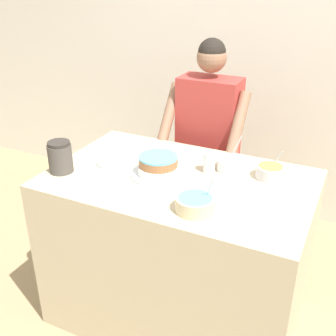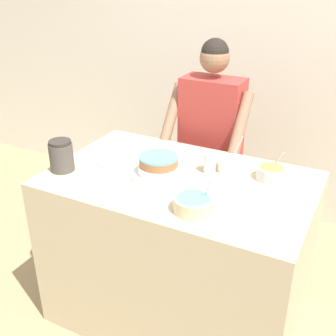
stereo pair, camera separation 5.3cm
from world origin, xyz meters
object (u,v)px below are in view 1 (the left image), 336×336
at_px(frosting_bowl_pink, 233,164).
at_px(frosting_bowl_blue, 195,203).
at_px(frosting_bowl_olive, 270,171).
at_px(person_baker, 208,135).
at_px(drinking_glass, 209,163).
at_px(ceramic_plate, 115,162).
at_px(cake, 158,167).
at_px(stoneware_jar, 60,157).

relative_size(frosting_bowl_pink, frosting_bowl_blue, 0.99).
xyz_separation_m(frosting_bowl_olive, frosting_bowl_blue, (-0.23, -0.48, -0.00)).
height_order(person_baker, frosting_bowl_blue, person_baker).
xyz_separation_m(frosting_bowl_blue, drinking_glass, (-0.08, 0.40, 0.02)).
bearing_deg(ceramic_plate, cake, -6.09).
bearing_deg(frosting_bowl_pink, person_baker, 124.86).
bearing_deg(cake, frosting_bowl_blue, -38.36).
distance_m(person_baker, stoneware_jar, 1.04).
distance_m(frosting_bowl_pink, ceramic_plate, 0.67).
bearing_deg(stoneware_jar, ceramic_plate, 47.14).
relative_size(frosting_bowl_olive, stoneware_jar, 0.86).
distance_m(cake, frosting_bowl_olive, 0.60).
bearing_deg(drinking_glass, person_baker, 111.39).
xyz_separation_m(cake, frosting_bowl_pink, (0.34, 0.24, -0.01)).
relative_size(cake, frosting_bowl_pink, 1.65).
relative_size(drinking_glass, ceramic_plate, 0.51).
relative_size(ceramic_plate, stoneware_jar, 1.23).
bearing_deg(person_baker, frosting_bowl_blue, -72.58).
relative_size(frosting_bowl_blue, stoneware_jar, 1.06).
xyz_separation_m(cake, frosting_bowl_olive, (0.55, 0.23, -0.01)).
bearing_deg(person_baker, frosting_bowl_olive, -41.42).
distance_m(person_baker, frosting_bowl_olive, 0.71).
bearing_deg(frosting_bowl_olive, person_baker, 138.58).
bearing_deg(ceramic_plate, frosting_bowl_blue, -24.80).
xyz_separation_m(frosting_bowl_pink, ceramic_plate, (-0.64, -0.21, -0.03)).
distance_m(frosting_bowl_olive, frosting_bowl_blue, 0.53).
distance_m(person_baker, ceramic_plate, 0.74).
bearing_deg(cake, person_baker, 88.33).
distance_m(frosting_bowl_pink, drinking_glass, 0.14).
xyz_separation_m(person_baker, frosting_bowl_pink, (0.32, -0.46, 0.05)).
bearing_deg(stoneware_jar, person_baker, 59.55).
relative_size(frosting_bowl_pink, frosting_bowl_olive, 1.23).
bearing_deg(drinking_glass, stoneware_jar, -154.90).
bearing_deg(frosting_bowl_pink, ceramic_plate, -162.13).
relative_size(person_baker, stoneware_jar, 8.99).
bearing_deg(cake, frosting_bowl_pink, 34.73).
distance_m(frosting_bowl_blue, stoneware_jar, 0.82).
xyz_separation_m(person_baker, ceramic_plate, (-0.32, -0.67, 0.02)).
bearing_deg(cake, frosting_bowl_olive, 22.46).
bearing_deg(frosting_bowl_olive, drinking_glass, -166.73).
height_order(frosting_bowl_olive, ceramic_plate, frosting_bowl_olive).
bearing_deg(frosting_bowl_olive, cake, -157.54).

